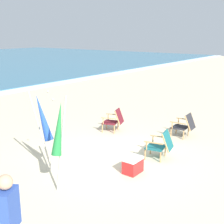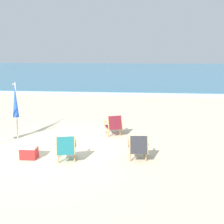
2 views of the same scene
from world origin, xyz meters
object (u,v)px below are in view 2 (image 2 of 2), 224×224
at_px(umbrella_furled_blue, 15,102).
at_px(cooler_box, 29,152).
at_px(beach_chair_front_right, 114,125).
at_px(beach_chair_mid_center, 66,148).
at_px(beach_chair_back_right, 138,147).

xyz_separation_m(umbrella_furled_blue, cooler_box, (1.19, -1.87, -1.15)).
relative_size(beach_chair_front_right, cooler_box, 1.71).
distance_m(beach_chair_mid_center, cooler_box, 1.22).
relative_size(beach_chair_back_right, umbrella_furled_blue, 0.39).
bearing_deg(beach_chair_mid_center, cooler_box, 173.57).
bearing_deg(beach_chair_front_right, beach_chair_mid_center, -115.91).
bearing_deg(beach_chair_front_right, umbrella_furled_blue, -172.45).
bearing_deg(cooler_box, beach_chair_back_right, 2.19).
bearing_deg(cooler_box, umbrella_furled_blue, 122.44).
bearing_deg(beach_chair_back_right, beach_chair_front_right, 111.99).
bearing_deg(cooler_box, beach_chair_mid_center, -6.43).
bearing_deg(beach_chair_mid_center, beach_chair_back_right, 7.04).
bearing_deg(beach_chair_back_right, cooler_box, -177.81).
distance_m(beach_chair_back_right, cooler_box, 3.30).
xyz_separation_m(beach_chair_front_right, umbrella_furled_blue, (-3.58, -0.47, 0.92)).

